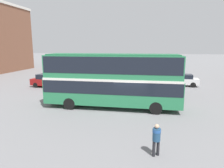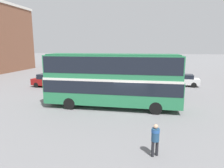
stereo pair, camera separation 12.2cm
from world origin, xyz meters
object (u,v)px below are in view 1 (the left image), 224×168
(double_decker_bus, at_px, (112,77))
(parked_car_kerb_near, at_px, (183,80))
(parked_car_kerb_far, at_px, (48,81))
(pedestrian_foreground, at_px, (156,137))

(double_decker_bus, height_order, parked_car_kerb_near, double_decker_bus)
(parked_car_kerb_near, relative_size, parked_car_kerb_far, 0.92)
(double_decker_bus, distance_m, parked_car_kerb_near, 13.42)
(pedestrian_foreground, relative_size, parked_car_kerb_far, 0.37)
(parked_car_kerb_far, bearing_deg, parked_car_kerb_near, 19.29)
(double_decker_bus, height_order, parked_car_kerb_far, double_decker_bus)
(double_decker_bus, xyz_separation_m, parked_car_kerb_far, (-9.66, 7.03, -1.78))
(parked_car_kerb_near, bearing_deg, pedestrian_foreground, 81.39)
(pedestrian_foreground, bearing_deg, parked_car_kerb_far, 7.78)
(double_decker_bus, relative_size, parked_car_kerb_near, 2.81)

